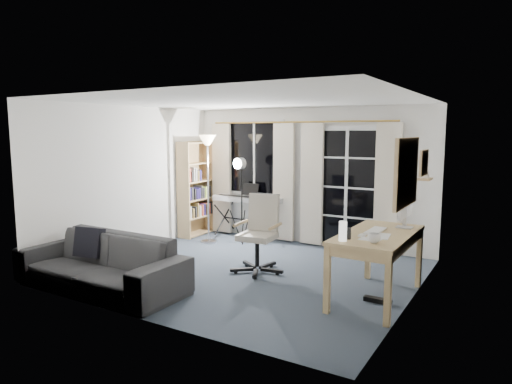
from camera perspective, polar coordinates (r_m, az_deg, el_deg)
floor at (r=6.61m, az=-1.07°, el=-10.00°), size 4.50×4.00×0.02m
window at (r=8.54m, az=-0.10°, el=4.31°), size 1.20×0.08×1.40m
french_door at (r=7.82m, az=11.30°, el=0.38°), size 1.32×0.09×2.11m
curtains at (r=8.07m, az=5.14°, el=1.20°), size 3.60×0.07×2.13m
bookshelf at (r=8.82m, az=-7.67°, el=0.13°), size 0.31×0.84×1.80m
torchiere_lamp at (r=8.09m, az=-6.07°, el=4.45°), size 0.32×0.32×1.93m
keyboard_piano at (r=8.39m, az=-1.12°, el=-1.01°), size 1.34×0.65×0.97m
studio_light at (r=8.03m, az=-2.01°, el=2.34°), size 0.31×0.32×1.56m
office_chair at (r=6.54m, az=0.61°, el=-4.25°), size 0.74×0.76×1.09m
desk at (r=5.57m, az=14.96°, el=-5.98°), size 0.77×1.51×0.80m
monitor at (r=5.87m, az=18.14°, el=-1.39°), size 0.19×0.58×0.50m
desk_clutter at (r=5.38m, az=13.51°, el=-7.20°), size 0.48×0.91×1.02m
mug at (r=5.03m, az=14.56°, el=-5.46°), size 0.13×0.11×0.13m
wall_mirror at (r=5.14m, az=18.27°, el=2.36°), size 0.04×0.94×0.74m
framed_print at (r=6.01m, az=20.23°, el=3.45°), size 0.03×0.42×0.32m
wall_shelf at (r=6.53m, az=20.37°, el=2.04°), size 0.16×0.30×0.18m
sofa at (r=6.13m, az=-18.95°, el=-7.29°), size 2.32×0.69×0.91m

